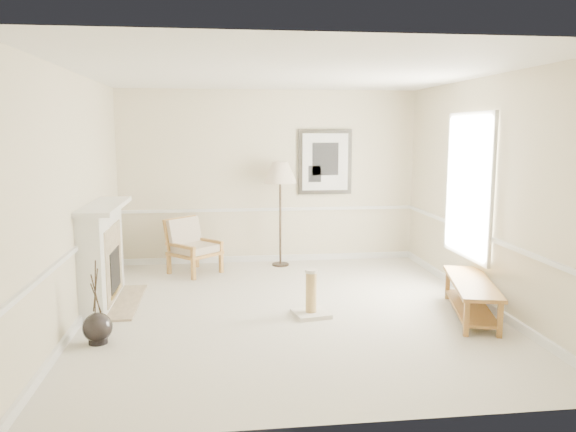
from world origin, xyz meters
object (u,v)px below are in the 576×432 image
Objects in this scene: floor_lamp at (280,175)px; armchair at (190,243)px; bench at (471,293)px; floor_vase at (98,328)px; scratching_post at (311,301)px.

armchair is at bearing -169.14° from floor_lamp.
floor_vase is at bearing -175.33° from bench.
bench is 2.77× the size of scratching_post.
floor_vase reaches higher than armchair.
bench is (2.00, -2.86, -1.21)m from floor_lamp.
armchair is at bearing 143.30° from bench.
floor_vase is 4.32m from bench.
bench is (3.46, -2.58, -0.17)m from armchair.
floor_lamp is at bearing 91.81° from scratching_post.
scratching_post is (-1.92, 0.25, -0.11)m from bench.
scratching_post is at bearing 172.51° from bench.
floor_vase is 0.57× the size of bench.
bench is at bearing 4.67° from floor_vase.
floor_lamp is (2.30, 3.21, 1.34)m from floor_vase.
scratching_post is (0.08, -2.61, -1.32)m from floor_lamp.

